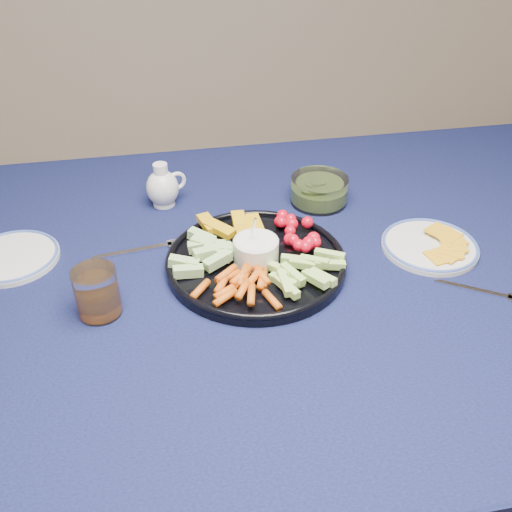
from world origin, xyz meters
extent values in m
plane|color=brown|center=(0.00, 0.00, 0.00)|extent=(4.00, 4.00, 0.00)
cylinder|color=#492E18|center=(-0.72, 0.42, 0.35)|extent=(0.07, 0.07, 0.70)
cylinder|color=#492E18|center=(0.72, 0.42, 0.35)|extent=(0.07, 0.07, 0.70)
cube|color=#492E18|center=(0.00, 0.00, 0.72)|extent=(1.60, 1.00, 0.04)
cube|color=black|center=(0.00, 0.00, 0.74)|extent=(1.66, 1.06, 0.01)
cube|color=black|center=(0.00, 0.53, 0.60)|extent=(1.66, 0.01, 0.30)
cylinder|color=black|center=(-0.09, 0.00, 0.75)|extent=(0.34, 0.34, 0.01)
torus|color=black|center=(-0.09, 0.00, 0.76)|extent=(0.34, 0.34, 0.01)
cylinder|color=silver|center=(-0.09, 0.00, 0.78)|extent=(0.08, 0.08, 0.04)
cylinder|color=white|center=(-0.09, 0.00, 0.80)|extent=(0.07, 0.07, 0.01)
cylinder|color=silver|center=(-0.25, 0.26, 0.75)|extent=(0.05, 0.05, 0.01)
ellipsoid|color=silver|center=(-0.25, 0.26, 0.79)|extent=(0.07, 0.07, 0.08)
cylinder|color=silver|center=(-0.25, 0.26, 0.83)|extent=(0.03, 0.03, 0.03)
torus|color=silver|center=(-0.22, 0.27, 0.80)|extent=(0.04, 0.02, 0.04)
torus|color=#3A52A4|center=(-0.25, 0.26, 0.81)|extent=(0.04, 0.04, 0.00)
cylinder|color=white|center=(0.09, 0.21, 0.78)|extent=(0.13, 0.13, 0.06)
cylinder|color=#49641C|center=(0.09, 0.21, 0.76)|extent=(0.11, 0.11, 0.03)
cylinder|color=silver|center=(0.25, -0.01, 0.75)|extent=(0.19, 0.19, 0.01)
torus|color=#3A52A4|center=(0.25, -0.01, 0.76)|extent=(0.19, 0.19, 0.01)
cylinder|color=white|center=(-0.38, -0.08, 0.79)|extent=(0.07, 0.07, 0.09)
cylinder|color=orange|center=(-0.38, -0.08, 0.77)|extent=(0.06, 0.06, 0.05)
cube|color=silver|center=(-0.32, 0.09, 0.75)|extent=(0.16, 0.03, 0.00)
cube|color=silver|center=(-0.24, 0.10, 0.75)|extent=(0.04, 0.03, 0.00)
cube|color=silver|center=(0.27, -0.14, 0.75)|extent=(0.12, 0.08, 0.00)
cylinder|color=silver|center=(-0.55, 0.11, 0.75)|extent=(0.18, 0.18, 0.01)
torus|color=#3A52A4|center=(-0.55, 0.11, 0.76)|extent=(0.17, 0.17, 0.01)
camera|label=1|loc=(-0.26, -0.85, 1.39)|focal=40.00mm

